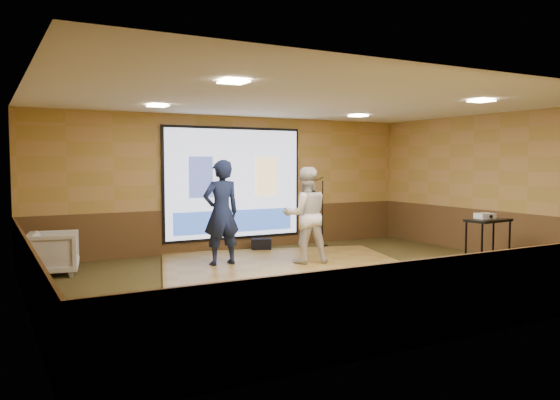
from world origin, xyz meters
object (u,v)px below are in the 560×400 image
banquet_chair (54,253)px  av_table (488,234)px  player_right (306,215)px  duffel_bag (261,245)px  projector_screen (234,184)px  mic_stand (320,225)px  projector (485,216)px  player_left (221,212)px  dance_floor (283,263)px

banquet_chair → av_table: bearing=-103.5°
player_right → duffel_bag: player_right is taller
player_right → banquet_chair: (-4.39, 1.29, -0.57)m
player_right → banquet_chair: player_right is taller
projector_screen → banquet_chair: (-3.91, -1.00, -1.09)m
mic_stand → av_table: bearing=-75.3°
projector_screen → projector: 5.31m
av_table → duffel_bag: 4.77m
player_left → av_table: player_left is taller
dance_floor → player_left: size_ratio=2.30×
player_right → projector: bearing=161.6°
dance_floor → duffel_bag: duffel_bag is taller
banquet_chair → mic_stand: bearing=-73.9°
projector → duffel_bag: bearing=136.0°
projector_screen → dance_floor: size_ratio=0.73×
mic_stand → banquet_chair: 5.94m
projector → duffel_bag: (-2.78, 3.77, -0.84)m
projector_screen → projector: (3.24, -4.18, -0.50)m
mic_stand → duffel_bag: bearing=174.4°
banquet_chair → duffel_bag: banquet_chair is taller
player_right → projector: player_right is taller
player_left → projector: size_ratio=6.39×
player_left → duffel_bag: bearing=-141.5°
player_right → duffel_bag: 2.05m
projector → banquet_chair: projector is taller
player_right → av_table: 3.41m
dance_floor → projector: 3.91m
duffel_bag → av_table: bearing=-54.1°
dance_floor → banquet_chair: (-4.00, 1.08, 0.37)m
projector_screen → mic_stand: (2.01, -0.47, -0.98)m
projector_screen → dance_floor: 2.54m
player_left → projector_screen: bearing=-123.3°
mic_stand → duffel_bag: size_ratio=3.85×
av_table → duffel_bag: size_ratio=2.15×
dance_floor → mic_stand: (1.92, 1.61, 0.48)m
projector_screen → player_right: bearing=-78.2°
projector → mic_stand: (-1.24, 3.71, -0.48)m
projector_screen → duffel_bag: 1.48m
projector → mic_stand: bearing=118.0°
player_right → banquet_chair: 4.61m
projector_screen → av_table: bearing=-52.7°
av_table → player_right: bearing=144.6°
player_left → mic_stand: bearing=-160.2°
player_right → av_table: (2.77, -1.97, -0.32)m
player_left → mic_stand: 3.31m
dance_floor → mic_stand: bearing=40.0°
dance_floor → duffel_bag: size_ratio=10.62×
dance_floor → duffel_bag: bearing=77.3°
banquet_chair → duffel_bag: size_ratio=1.96×
player_left → av_table: 5.00m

